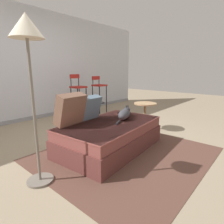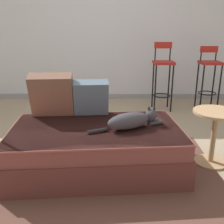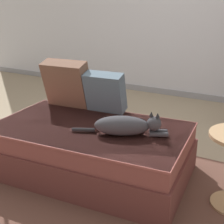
{
  "view_description": "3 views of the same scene",
  "coord_description": "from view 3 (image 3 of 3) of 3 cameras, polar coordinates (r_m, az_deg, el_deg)",
  "views": [
    {
      "loc": [
        -2.02,
        -2.18,
        1.18
      ],
      "look_at": [
        0.15,
        -0.3,
        0.54
      ],
      "focal_mm": 30.0,
      "sensor_mm": 36.0,
      "label": 1
    },
    {
      "loc": [
        0.17,
        -2.68,
        1.31
      ],
      "look_at": [
        0.15,
        -0.3,
        0.54
      ],
      "focal_mm": 42.0,
      "sensor_mm": 36.0,
      "label": 2
    },
    {
      "loc": [
        1.31,
        -2.38,
        1.37
      ],
      "look_at": [
        0.15,
        -0.3,
        0.54
      ],
      "focal_mm": 50.0,
      "sensor_mm": 36.0,
      "label": 3
    }
  ],
  "objects": [
    {
      "name": "ground_plane",
      "position": [
        3.04,
        0.3,
        -7.51
      ],
      "size": [
        16.0,
        16.0,
        0.0
      ],
      "primitive_type": "plane",
      "color": "gray",
      "rests_on": "ground"
    },
    {
      "name": "wall_back_panel",
      "position": [
        4.81,
        14.11,
        17.9
      ],
      "size": [
        8.0,
        0.1,
        2.6
      ],
      "primitive_type": "cube",
      "color": "silver",
      "rests_on": "ground"
    },
    {
      "name": "wall_baseboard_trim",
      "position": [
        4.94,
        12.76,
        3.23
      ],
      "size": [
        8.0,
        0.02,
        0.09
      ],
      "primitive_type": "cube",
      "color": "gray",
      "rests_on": "ground"
    },
    {
      "name": "area_rug",
      "position": [
        2.53,
        -7.62,
        -13.61
      ],
      "size": [
        2.3,
        2.04,
        0.01
      ],
      "primitive_type": "cube",
      "color": "brown",
      "rests_on": "ground"
    },
    {
      "name": "couch",
      "position": [
        2.64,
        -3.93,
        -6.78
      ],
      "size": [
        1.68,
        1.07,
        0.42
      ],
      "color": "brown",
      "rests_on": "ground"
    },
    {
      "name": "throw_pillow_corner",
      "position": [
        3.01,
        -8.22,
        5.17
      ],
      "size": [
        0.45,
        0.3,
        0.46
      ],
      "color": "brown",
      "rests_on": "couch"
    },
    {
      "name": "throw_pillow_middle",
      "position": [
        2.82,
        -1.28,
        3.64
      ],
      "size": [
        0.38,
        0.25,
        0.38
      ],
      "color": "#4C6070",
      "rests_on": "couch"
    },
    {
      "name": "cat",
      "position": [
        2.37,
        2.55,
        -2.49
      ],
      "size": [
        0.71,
        0.36,
        0.19
      ],
      "color": "#333338",
      "rests_on": "couch"
    }
  ]
}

